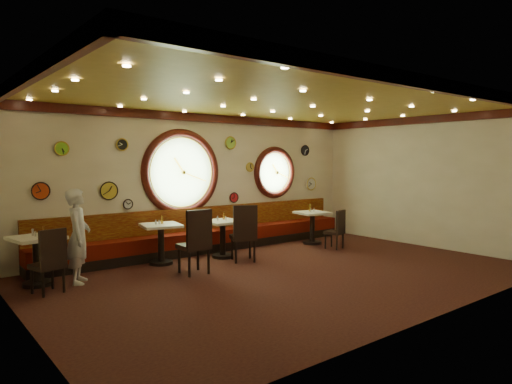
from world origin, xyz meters
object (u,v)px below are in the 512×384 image
at_px(condiment_b_pepper, 159,222).
at_px(chair_d, 337,227).
at_px(condiment_d_salt, 311,210).
at_px(condiment_c_bottle, 224,216).
at_px(waiter, 78,236).
at_px(condiment_b_salt, 156,222).
at_px(condiment_d_bottle, 310,208).
at_px(condiment_a_pepper, 35,234).
at_px(table_d, 312,224).
at_px(table_c, 223,234).
at_px(condiment_b_bottle, 162,220).
at_px(condiment_c_salt, 218,218).
at_px(table_b, 161,239).
at_px(condiment_c_pepper, 226,218).
at_px(condiment_a_bottle, 44,231).
at_px(chair_c, 244,229).
at_px(condiment_a_salt, 33,232).
at_px(table_a, 37,254).
at_px(chair_b, 196,237).
at_px(condiment_d_pepper, 314,210).
at_px(chair_a, 50,257).

bearing_deg(condiment_b_pepper, chair_d, -15.97).
bearing_deg(condiment_d_salt, condiment_c_bottle, 175.92).
distance_m(condiment_d_salt, waiter, 5.76).
height_order(condiment_b_salt, condiment_d_bottle, condiment_d_bottle).
xyz_separation_m(condiment_c_bottle, condiment_d_bottle, (2.65, -0.03, 0.01)).
height_order(condiment_c_bottle, condiment_d_bottle, condiment_d_bottle).
relative_size(condiment_b_salt, condiment_d_bottle, 0.53).
distance_m(condiment_b_salt, condiment_d_salt, 4.11).
bearing_deg(condiment_c_bottle, condiment_a_pepper, -179.64).
height_order(table_d, condiment_d_salt, condiment_d_salt).
height_order(table_c, condiment_b_bottle, condiment_b_bottle).
height_order(table_c, condiment_c_salt, condiment_c_salt).
height_order(table_b, condiment_c_salt, condiment_c_salt).
bearing_deg(condiment_a_pepper, condiment_b_pepper, 4.06).
distance_m(table_d, condiment_c_pepper, 2.66).
bearing_deg(condiment_b_bottle, condiment_c_pepper, -13.03).
xyz_separation_m(condiment_a_bottle, waiter, (0.46, -0.40, -0.09)).
height_order(chair_c, condiment_c_bottle, chair_c).
distance_m(table_c, table_d, 2.71).
height_order(table_b, chair_d, chair_d).
distance_m(condiment_a_pepper, condiment_c_bottle, 3.85).
height_order(condiment_a_salt, waiter, waiter).
bearing_deg(condiment_c_salt, table_a, 179.20).
distance_m(table_c, chair_b, 1.56).
height_order(chair_b, condiment_c_bottle, chair_b).
bearing_deg(condiment_d_bottle, table_b, 177.74).
bearing_deg(condiment_c_pepper, condiment_d_salt, -0.70).
relative_size(chair_b, chair_c, 1.02).
xyz_separation_m(condiment_c_pepper, waiter, (-3.18, -0.15, -0.04)).
height_order(table_a, condiment_a_salt, condiment_a_salt).
bearing_deg(condiment_b_bottle, condiment_b_salt, -174.27).
bearing_deg(condiment_a_bottle, condiment_d_pepper, -2.34).
xyz_separation_m(table_c, condiment_d_salt, (2.64, -0.07, 0.35)).
xyz_separation_m(chair_a, condiment_d_salt, (6.32, 0.52, 0.27)).
distance_m(chair_a, condiment_b_bottle, 2.55).
xyz_separation_m(table_b, chair_d, (4.05, -1.16, 0.01)).
bearing_deg(chair_a, condiment_a_pepper, 80.11).
bearing_deg(condiment_a_bottle, chair_c, -13.30).
bearing_deg(chair_d, chair_b, 166.96).
bearing_deg(chair_a, waiter, 20.69).
height_order(chair_a, condiment_c_salt, chair_a).
relative_size(condiment_a_salt, condiment_a_pepper, 1.30).
height_order(table_d, chair_a, chair_a).
bearing_deg(condiment_d_salt, condiment_c_salt, 177.62).
height_order(condiment_d_pepper, condiment_a_bottle, condiment_a_bottle).
relative_size(chair_d, condiment_c_salt, 5.49).
bearing_deg(table_a, table_d, -1.44).
height_order(table_a, condiment_d_salt, condiment_d_salt).
bearing_deg(table_a, condiment_c_pepper, -2.01).
bearing_deg(waiter, chair_a, 150.77).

